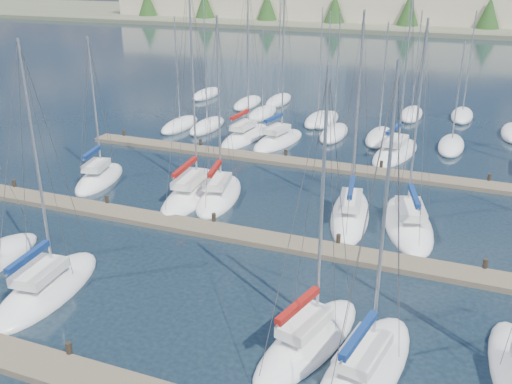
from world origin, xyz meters
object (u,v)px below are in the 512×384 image
at_px(sailboat_c, 47,289).
at_px(sailboat_l, 408,224).
at_px(sailboat_d, 308,341).
at_px(sailboat_n, 245,136).
at_px(sailboat_h, 99,179).
at_px(sailboat_p, 395,152).
at_px(sailboat_k, 350,214).
at_px(sailboat_j, 219,195).
at_px(sailboat_i, 193,192).
at_px(sailboat_e, 365,369).
at_px(sailboat_o, 278,140).

height_order(sailboat_c, sailboat_l, sailboat_l).
height_order(sailboat_d, sailboat_n, sailboat_n).
bearing_deg(sailboat_d, sailboat_c, -162.47).
distance_m(sailboat_h, sailboat_c, 15.70).
bearing_deg(sailboat_p, sailboat_k, -83.17).
relative_size(sailboat_n, sailboat_j, 1.18).
height_order(sailboat_p, sailboat_i, sailboat_i).
relative_size(sailboat_h, sailboat_e, 0.86).
bearing_deg(sailboat_j, sailboat_c, -112.49).
xyz_separation_m(sailboat_c, sailboat_n, (-1.01, 28.51, 0.02)).
bearing_deg(sailboat_n, sailboat_h, -109.39).
distance_m(sailboat_d, sailboat_e, 2.83).
relative_size(sailboat_n, sailboat_e, 1.17).
relative_size(sailboat_p, sailboat_k, 1.05).
bearing_deg(sailboat_h, sailboat_k, -10.10).
bearing_deg(sailboat_p, sailboat_j, -115.30).
bearing_deg(sailboat_i, sailboat_k, -3.52).
distance_m(sailboat_d, sailboat_n, 31.33).
bearing_deg(sailboat_c, sailboat_n, 86.57).
xyz_separation_m(sailboat_o, sailboat_k, (9.84, -13.76, -0.00)).
bearing_deg(sailboat_h, sailboat_o, 45.07).
distance_m(sailboat_c, sailboat_n, 28.53).
xyz_separation_m(sailboat_k, sailboat_n, (-13.20, 13.91, 0.01)).
bearing_deg(sailboat_o, sailboat_k, -44.77).
xyz_separation_m(sailboat_h, sailboat_i, (7.89, 0.19, 0.01)).
xyz_separation_m(sailboat_c, sailboat_o, (2.35, 28.36, 0.01)).
bearing_deg(sailboat_c, sailboat_d, -2.29).
bearing_deg(sailboat_n, sailboat_d, -59.26).
bearing_deg(sailboat_e, sailboat_l, 100.84).
height_order(sailboat_p, sailboat_n, sailboat_n).
height_order(sailboat_o, sailboat_i, sailboat_i).
relative_size(sailboat_c, sailboat_e, 1.00).
height_order(sailboat_c, sailboat_e, sailboat_e).
bearing_deg(sailboat_j, sailboat_i, 173.82).
height_order(sailboat_c, sailboat_i, sailboat_i).
bearing_deg(sailboat_d, sailboat_h, 161.42).
xyz_separation_m(sailboat_l, sailboat_i, (-15.01, -0.32, 0.01)).
height_order(sailboat_e, sailboat_j, sailboat_e).
bearing_deg(sailboat_i, sailboat_o, 78.71).
distance_m(sailboat_d, sailboat_l, 14.01).
xyz_separation_m(sailboat_d, sailboat_i, (-12.63, 13.48, 0.00)).
distance_m(sailboat_c, sailboat_e, 16.18).
relative_size(sailboat_h, sailboat_k, 0.83).
relative_size(sailboat_c, sailboat_p, 0.92).
bearing_deg(sailboat_d, sailboat_e, -5.27).
xyz_separation_m(sailboat_n, sailboat_i, (1.90, -14.28, -0.01)).
relative_size(sailboat_d, sailboat_i, 0.81).
height_order(sailboat_p, sailboat_j, sailboat_p).
distance_m(sailboat_k, sailboat_l, 3.70).
bearing_deg(sailboat_l, sailboat_e, -104.06).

